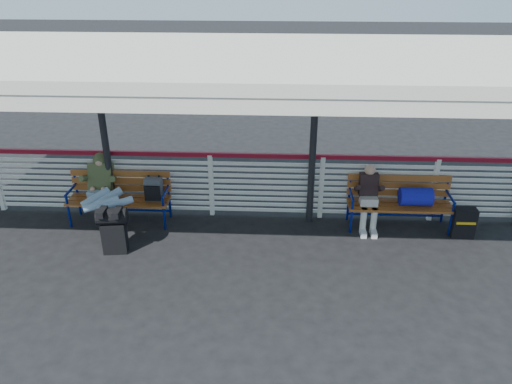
# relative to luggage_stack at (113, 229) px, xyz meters

# --- Properties ---
(ground) EXTENTS (60.00, 60.00, 0.00)m
(ground) POSITION_rel_luggage_stack_xyz_m (1.41, -0.55, -0.43)
(ground) COLOR black
(ground) RESTS_ON ground
(fence) EXTENTS (12.08, 0.08, 1.24)m
(fence) POSITION_rel_luggage_stack_xyz_m (1.41, 1.35, 0.23)
(fence) COLOR silver
(fence) RESTS_ON ground
(canopy) EXTENTS (12.60, 3.60, 3.16)m
(canopy) POSITION_rel_luggage_stack_xyz_m (1.41, 0.31, 2.61)
(canopy) COLOR silver
(canopy) RESTS_ON ground
(luggage_stack) EXTENTS (0.51, 0.32, 0.79)m
(luggage_stack) POSITION_rel_luggage_stack_xyz_m (0.00, 0.00, 0.00)
(luggage_stack) COLOR black
(luggage_stack) RESTS_ON ground
(bench_left) EXTENTS (1.80, 0.56, 0.92)m
(bench_left) POSITION_rel_luggage_stack_xyz_m (-0.04, 1.04, 0.15)
(bench_left) COLOR #95471C
(bench_left) RESTS_ON ground
(bench_right) EXTENTS (1.80, 0.56, 0.92)m
(bench_right) POSITION_rel_luggage_stack_xyz_m (4.88, 1.05, 0.16)
(bench_right) COLOR #95471C
(bench_right) RESTS_ON ground
(traveler_man) EXTENTS (0.93, 1.63, 0.77)m
(traveler_man) POSITION_rel_luggage_stack_xyz_m (-0.35, 0.68, 0.26)
(traveler_man) COLOR #96B0CB
(traveler_man) RESTS_ON ground
(companion_person) EXTENTS (0.32, 0.66, 1.15)m
(companion_person) POSITION_rel_luggage_stack_xyz_m (4.21, 1.01, 0.17)
(companion_person) COLOR beige
(companion_person) RESTS_ON ground
(suitcase_side) EXTENTS (0.38, 0.23, 0.53)m
(suitcase_side) POSITION_rel_luggage_stack_xyz_m (5.81, 0.77, -0.16)
(suitcase_side) COLOR black
(suitcase_side) RESTS_ON ground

